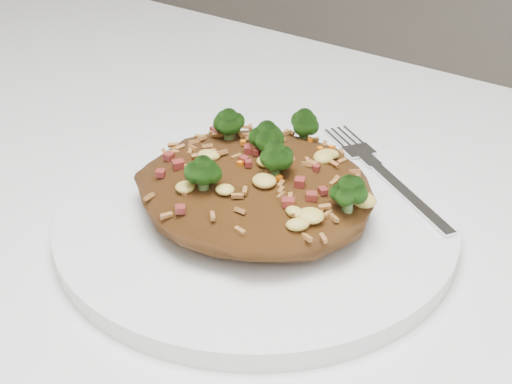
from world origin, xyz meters
TOP-DOWN VIEW (x-y plane):
  - dining_table at (0.00, 0.00)m, footprint 1.20×0.80m
  - plate at (-0.01, 0.06)m, footprint 0.27×0.27m
  - fried_rice at (-0.01, 0.06)m, footprint 0.16×0.15m
  - fork at (0.05, 0.15)m, footprint 0.15×0.10m

SIDE VIEW (x-z plane):
  - dining_table at x=0.00m, z-range 0.28..1.03m
  - plate at x=-0.01m, z-range 0.75..0.76m
  - fork at x=0.05m, z-range 0.76..0.77m
  - fried_rice at x=-0.01m, z-range 0.76..0.82m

